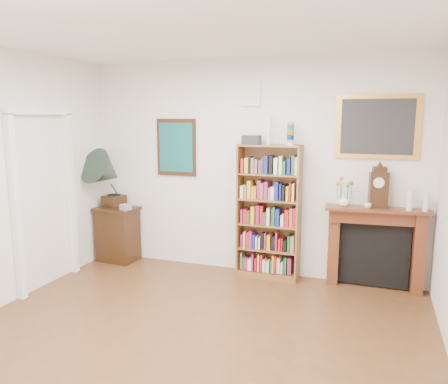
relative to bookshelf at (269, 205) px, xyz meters
name	(u,v)px	position (x,y,z in m)	size (l,w,h in m)	color
room	(162,203)	(-0.30, -2.34, 0.44)	(4.51, 5.01, 2.81)	#4C3217
door_casing	(44,184)	(-2.51, -1.14, 0.30)	(0.08, 1.02, 2.17)	white
teal_poster	(176,147)	(-1.35, 0.14, 0.69)	(0.58, 0.04, 0.78)	black
small_picture	(250,94)	(-0.30, 0.14, 1.39)	(0.26, 0.04, 0.30)	white
gilt_painting	(377,127)	(1.25, 0.14, 0.99)	(0.95, 0.04, 0.75)	gold
bookshelf	(269,205)	(0.00, 0.00, 0.00)	(0.80, 0.29, 1.99)	brown
side_cabinet	(118,234)	(-2.21, -0.07, -0.57)	(0.58, 0.42, 0.79)	black
fireplace	(375,241)	(1.30, 0.07, -0.38)	(1.21, 0.38, 1.01)	#532313
gramophone	(107,174)	(-2.29, -0.15, 0.31)	(0.67, 0.76, 0.86)	black
cd_stack	(126,207)	(-2.00, -0.17, -0.14)	(0.12, 0.12, 0.08)	#B0B0BC
mantel_clock	(378,188)	(1.30, 0.04, 0.28)	(0.23, 0.16, 0.49)	black
flower_vase	(344,201)	(0.92, 0.00, 0.11)	(0.13, 0.13, 0.13)	white
teacup	(368,205)	(1.20, -0.04, 0.08)	(0.09, 0.09, 0.07)	silver
bottle_left	(410,200)	(1.65, -0.01, 0.16)	(0.07, 0.07, 0.24)	silver
bottle_right	(426,203)	(1.82, 0.01, 0.14)	(0.06, 0.06, 0.20)	silver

